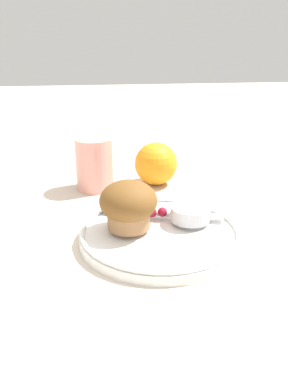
# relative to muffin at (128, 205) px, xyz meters

# --- Properties ---
(ground_plane) EXTENTS (3.00, 3.00, 0.00)m
(ground_plane) POSITION_rel_muffin_xyz_m (0.04, -0.02, -0.05)
(ground_plane) COLOR beige
(plate) EXTENTS (0.23, 0.23, 0.02)m
(plate) POSITION_rel_muffin_xyz_m (0.04, -0.01, -0.04)
(plate) COLOR white
(plate) RESTS_ON ground_plane
(muffin) EXTENTS (0.08, 0.08, 0.07)m
(muffin) POSITION_rel_muffin_xyz_m (0.00, 0.00, 0.00)
(muffin) COLOR #9E7047
(muffin) RESTS_ON plate
(cream_ramekin) EXTENTS (0.06, 0.06, 0.02)m
(cream_ramekin) POSITION_rel_muffin_xyz_m (0.09, 0.01, -0.02)
(cream_ramekin) COLOR silver
(cream_ramekin) RESTS_ON plate
(berry_pair) EXTENTS (0.03, 0.01, 0.01)m
(berry_pair) POSITION_rel_muffin_xyz_m (0.05, 0.03, -0.03)
(berry_pair) COLOR maroon
(berry_pair) RESTS_ON plate
(butter_knife) EXTENTS (0.18, 0.06, 0.00)m
(butter_knife) POSITION_rel_muffin_xyz_m (0.05, 0.04, -0.03)
(butter_knife) COLOR silver
(butter_knife) RESTS_ON plate
(orange_fruit) EXTENTS (0.08, 0.08, 0.08)m
(orange_fruit) POSITION_rel_muffin_xyz_m (0.07, 0.21, -0.01)
(orange_fruit) COLOR orange
(orange_fruit) RESTS_ON ground_plane
(juice_glass) EXTENTS (0.07, 0.07, 0.10)m
(juice_glass) POSITION_rel_muffin_xyz_m (-0.05, 0.20, -0.01)
(juice_glass) COLOR #E5998C
(juice_glass) RESTS_ON ground_plane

